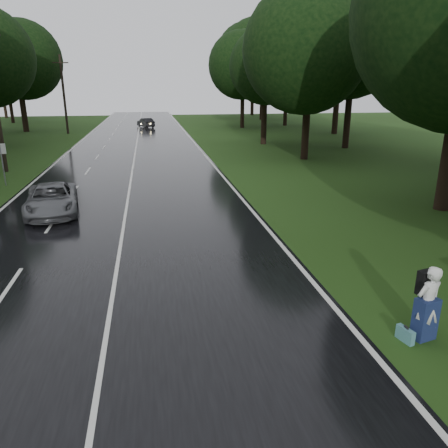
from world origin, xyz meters
The scene contains 15 objects.
ground centered at (0.00, 0.00, 0.00)m, with size 160.00×160.00×0.00m, color #1F3E12.
road centered at (0.00, 20.00, 0.02)m, with size 12.00×140.00×0.04m, color black.
lane_center centered at (0.00, 20.00, 0.04)m, with size 0.12×140.00×0.01m, color silver.
grey_car centered at (-3.26, 9.62, 0.69)m, with size 2.17×4.71×1.31m, color #55575A.
far_car centered at (0.93, 52.32, 0.67)m, with size 1.33×3.82×1.26m, color black.
hitchhiker centered at (7.26, -2.45, 0.84)m, with size 0.74×0.70×1.80m.
suitcase centered at (6.77, -2.52, 0.17)m, with size 0.14×0.47×0.33m, color teal.
utility_pole_mid centered at (-8.50, 20.90, 0.00)m, with size 1.80×0.28×9.59m, color black, non-canonical shape.
utility_pole_far centered at (-8.50, 45.77, 0.00)m, with size 1.80×0.28×9.09m, color black, non-canonical shape.
road_sign_b centered at (-7.20, 16.30, 0.00)m, with size 0.59×0.10×2.45m, color white, non-canonical shape.
tree_left_f centered at (-14.17, 49.19, 0.00)m, with size 9.66×9.66×15.09m, color black, non-canonical shape.
tree_right_c centered at (14.75, 7.34, 0.00)m, with size 9.28×9.28×14.50m, color black, non-canonical shape.
tree_right_d centered at (13.41, 22.45, 0.00)m, with size 8.89×8.89×13.89m, color black, non-canonical shape.
tree_right_e centered at (12.60, 32.10, 0.00)m, with size 8.86×8.86×13.84m, color black, non-canonical shape.
tree_right_f centered at (14.21, 49.73, 0.00)m, with size 9.31×9.31×14.55m, color black, non-canonical shape.
Camera 1 is at (1.22, -10.23, 5.59)m, focal length 34.39 mm.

